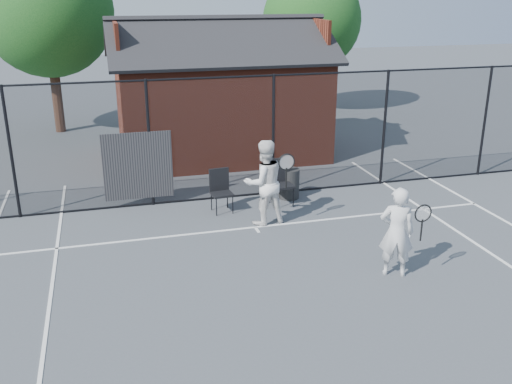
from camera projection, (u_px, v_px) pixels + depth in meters
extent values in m
plane|color=#484C52|center=(302.00, 294.00, 9.66)|extent=(80.00, 80.00, 0.00)
cube|color=white|center=(255.00, 227.00, 12.39)|extent=(11.00, 0.06, 0.01)
cube|color=white|center=(257.00, 230.00, 12.25)|extent=(0.06, 0.30, 0.01)
cylinder|color=black|center=(11.00, 153.00, 12.46)|extent=(0.07, 0.07, 3.00)
cylinder|color=black|center=(150.00, 144.00, 13.21)|extent=(0.07, 0.07, 3.00)
cylinder|color=black|center=(273.00, 136.00, 13.95)|extent=(0.07, 0.07, 3.00)
cylinder|color=black|center=(384.00, 128.00, 14.70)|extent=(0.07, 0.07, 3.00)
cylinder|color=black|center=(485.00, 122.00, 15.45)|extent=(0.07, 0.07, 3.00)
cylinder|color=black|center=(233.00, 77.00, 13.21)|extent=(22.00, 0.04, 0.04)
cylinder|color=black|center=(234.00, 196.00, 14.20)|extent=(22.00, 0.04, 0.04)
cube|color=black|center=(233.00, 139.00, 13.71)|extent=(22.00, 3.00, 0.01)
cube|color=black|center=(138.00, 166.00, 13.28)|extent=(1.60, 0.04, 1.60)
cube|color=maroon|center=(220.00, 107.00, 17.47)|extent=(6.00, 4.00, 3.00)
cube|color=black|center=(225.00, 41.00, 15.88)|extent=(6.50, 2.36, 1.32)
cube|color=black|center=(212.00, 36.00, 17.69)|extent=(6.50, 2.36, 1.32)
cube|color=maroon|center=(116.00, 40.00, 16.05)|extent=(0.10, 2.80, 1.06)
cube|color=maroon|center=(312.00, 36.00, 17.52)|extent=(0.10, 2.80, 1.06)
cylinder|color=#372116|center=(57.00, 97.00, 20.39)|extent=(0.36, 0.36, 2.52)
sphere|color=#134216|center=(47.00, 11.00, 19.41)|extent=(4.48, 4.48, 4.48)
cylinder|color=#372116|center=(310.00, 85.00, 23.84)|extent=(0.36, 0.36, 2.23)
sphere|color=#134216|center=(312.00, 20.00, 22.97)|extent=(3.97, 3.97, 3.97)
imported|color=silver|center=(397.00, 232.00, 10.07)|extent=(0.72, 0.61, 1.67)
torus|color=black|center=(423.00, 213.00, 9.69)|extent=(0.33, 0.03, 0.33)
cylinder|color=black|center=(421.00, 230.00, 9.79)|extent=(0.03, 0.03, 0.40)
imported|color=white|center=(264.00, 182.00, 12.33)|extent=(1.01, 0.84, 1.88)
torus|color=black|center=(286.00, 162.00, 11.90)|extent=(0.37, 0.03, 0.37)
cylinder|color=black|center=(286.00, 178.00, 12.02)|extent=(0.04, 0.04, 0.45)
cube|color=black|center=(282.00, 183.00, 13.53)|extent=(0.56, 0.58, 1.08)
cube|color=black|center=(222.00, 192.00, 13.10)|extent=(0.52, 0.53, 0.98)
cylinder|color=#262626|center=(289.00, 183.00, 14.04)|extent=(0.58, 0.58, 0.74)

